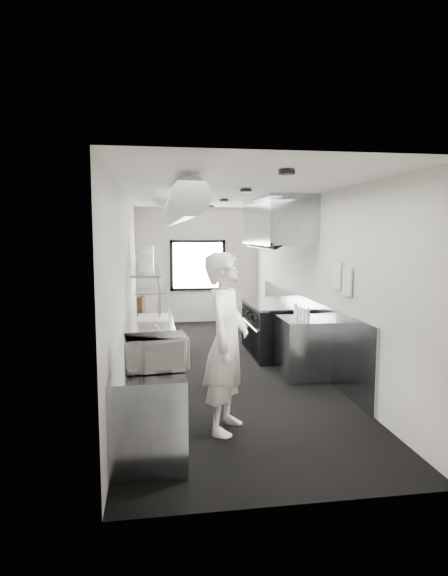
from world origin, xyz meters
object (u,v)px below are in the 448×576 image
object	(u,v)px
microwave	(156,352)
plate_stack_a	(146,262)
range	(272,328)
cutting_board	(153,317)
plate_stack_d	(147,256)
squeeze_bottle_c	(301,313)
small_plate	(156,331)
squeeze_bottle_e	(296,310)
deli_tub_a	(135,355)
plate_stack_c	(146,259)
knife_block	(141,303)
squeeze_bottle_a	(308,316)
prep_counter	(150,350)
bottle_station	(302,348)
plate_stack_b	(145,260)
squeeze_bottle_b	(304,315)
line_cook	(226,343)
squeeze_bottle_d	(297,312)
far_work_table	(151,310)
pass_shelf	(147,270)
exhaust_hood	(277,222)
deli_tub_b	(137,353)

from	to	relation	value
microwave	plate_stack_a	distance (m)	3.38
range	cutting_board	world-z (taller)	range
plate_stack_d	squeeze_bottle_c	size ratio (longest dim) A/B	2.09
small_plate	squeeze_bottle_e	world-z (taller)	squeeze_bottle_e
microwave	deli_tub_a	bearing A→B (deg)	113.99
plate_stack_a	squeeze_bottle_c	bearing A→B (deg)	-23.96
small_plate	plate_stack_a	distance (m)	1.82
squeeze_bottle_c	plate_stack_c	bearing A→B (deg)	139.65
knife_block	squeeze_bottle_c	size ratio (longest dim) A/B	1.23
squeeze_bottle_a	small_plate	bearing A→B (deg)	-171.44
prep_counter	bottle_station	distance (m)	2.31
plate_stack_b	squeeze_bottle_b	size ratio (longest dim) A/B	1.80
prep_counter	microwave	distance (m)	2.60
squeeze_bottle_b	cutting_board	bearing A→B (deg)	166.31
line_cook	squeeze_bottle_d	world-z (taller)	line_cook
squeeze_bottle_a	squeeze_bottle_d	bearing A→B (deg)	91.81
prep_counter	plate_stack_d	bearing A→B (deg)	91.04
bottle_station	squeeze_bottle_d	bearing A→B (deg)	106.50
range	far_work_table	xyz separation A→B (m)	(-2.19, 2.50, -0.02)
pass_shelf	squeeze_bottle_d	distance (m)	2.82
line_cook	plate_stack_c	size ratio (longest dim) A/B	6.64
knife_block	plate_stack_a	bearing A→B (deg)	-54.83
prep_counter	bottle_station	bearing A→B (deg)	-4.97
pass_shelf	squeeze_bottle_d	world-z (taller)	pass_shelf
knife_block	deli_tub_a	bearing A→B (deg)	-73.45
knife_block	squeeze_bottle_c	distance (m)	2.72
prep_counter	plate_stack_c	size ratio (longest dim) A/B	20.05
cutting_board	far_work_table	bearing A→B (deg)	90.87
small_plate	squeeze_bottle_c	size ratio (longest dim) A/B	0.92
pass_shelf	plate_stack_c	size ratio (longest dim) A/B	10.03
range	squeeze_bottle_e	xyz separation A→B (m)	(0.09, -1.09, 0.52)
pass_shelf	knife_block	distance (m)	0.69
prep_counter	small_plate	bearing A→B (deg)	-83.54
cutting_board	line_cook	bearing A→B (deg)	-69.61
exhaust_hood	plate_stack_a	distance (m)	2.43
plate_stack_a	prep_counter	bearing A→B (deg)	-86.49
plate_stack_b	squeeze_bottle_a	bearing A→B (deg)	-36.70
deli_tub_b	knife_block	bearing A→B (deg)	90.51
plate_stack_a	squeeze_bottle_a	distance (m)	2.75
bottle_station	deli_tub_a	distance (m)	3.17
range	deli_tub_b	world-z (taller)	deli_tub_b
prep_counter	far_work_table	distance (m)	3.70
plate_stack_d	squeeze_bottle_d	size ratio (longest dim) A/B	2.30
bottle_station	plate_stack_d	bearing A→B (deg)	133.74
exhaust_hood	line_cook	xyz separation A→B (m)	(-1.40, -3.16, -1.40)
plate_stack_d	squeeze_bottle_e	world-z (taller)	plate_stack_d
exhaust_hood	deli_tub_a	xyz separation A→B (m)	(-2.38, -3.38, -1.44)
range	plate_stack_a	distance (m)	2.59
squeeze_bottle_a	squeeze_bottle_d	world-z (taller)	squeeze_bottle_a
exhaust_hood	knife_block	size ratio (longest dim) A/B	10.20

